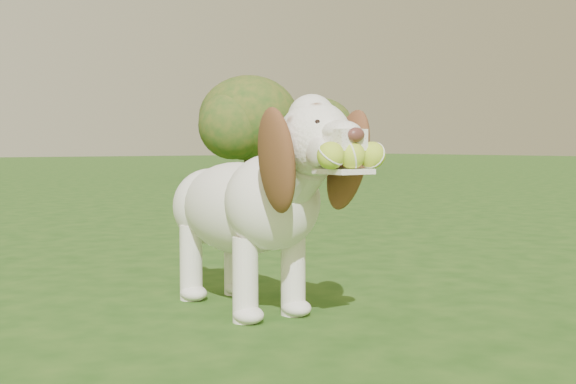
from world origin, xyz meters
TOP-DOWN VIEW (x-y plane):
  - ground at (0.00, 0.00)m, footprint 80.00×80.00m
  - dog at (0.40, -0.63)m, footprint 0.47×1.35m
  - shrub_f at (6.73, 9.40)m, footprint 2.05×2.05m
  - shrub_h at (10.49, 11.92)m, footprint 1.88×1.88m

SIDE VIEW (x-z plane):
  - ground at x=0.00m, z-range 0.00..0.00m
  - dog at x=0.40m, z-range 0.03..0.91m
  - shrub_h at x=10.49m, z-range 0.17..2.12m
  - shrub_f at x=6.73m, z-range 0.19..2.31m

